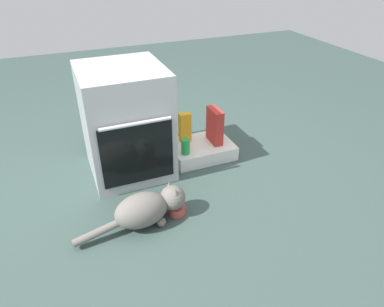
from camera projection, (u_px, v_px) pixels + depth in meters
ground at (150, 201)px, 2.34m from camera, size 8.00×8.00×0.00m
oven at (126, 122)px, 2.47m from camera, size 0.57×0.64×0.79m
pantry_cabinet at (201, 149)px, 2.81m from camera, size 0.49×0.36×0.11m
food_bowl at (177, 209)px, 2.22m from camera, size 0.11×0.11×0.08m
cat at (148, 208)px, 2.10m from camera, size 0.70×0.25×0.23m
juice_carton at (185, 128)px, 2.76m from camera, size 0.09×0.06×0.24m
cereal_box at (215, 126)px, 2.74m from camera, size 0.07×0.18×0.28m
soda_can at (186, 147)px, 2.62m from camera, size 0.07×0.07×0.12m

